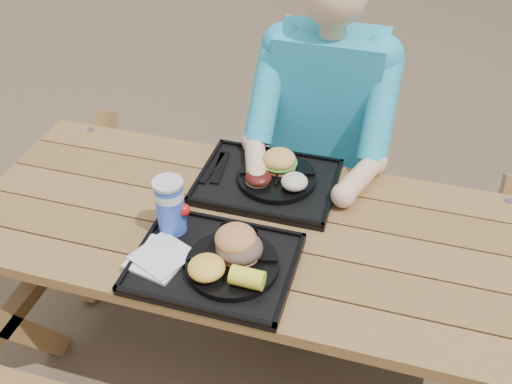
# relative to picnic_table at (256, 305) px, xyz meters

# --- Properties ---
(ground) EXTENTS (60.00, 60.00, 0.00)m
(ground) POSITION_rel_picnic_table_xyz_m (0.00, 0.00, -0.38)
(ground) COLOR #999999
(ground) RESTS_ON ground
(picnic_table) EXTENTS (1.80, 1.49, 0.75)m
(picnic_table) POSITION_rel_picnic_table_xyz_m (0.00, 0.00, 0.00)
(picnic_table) COLOR #999999
(picnic_table) RESTS_ON ground
(tray_near) EXTENTS (0.45, 0.35, 0.02)m
(tray_near) POSITION_rel_picnic_table_xyz_m (-0.06, -0.20, 0.39)
(tray_near) COLOR black
(tray_near) RESTS_ON picnic_table
(tray_far) EXTENTS (0.45, 0.35, 0.02)m
(tray_far) POSITION_rel_picnic_table_xyz_m (-0.02, 0.20, 0.39)
(tray_far) COLOR black
(tray_far) RESTS_ON picnic_table
(plate_near) EXTENTS (0.26, 0.26, 0.02)m
(plate_near) POSITION_rel_picnic_table_xyz_m (-0.01, -0.20, 0.41)
(plate_near) COLOR black
(plate_near) RESTS_ON tray_near
(plate_far) EXTENTS (0.26, 0.26, 0.02)m
(plate_far) POSITION_rel_picnic_table_xyz_m (0.01, 0.21, 0.41)
(plate_far) COLOR black
(plate_far) RESTS_ON tray_far
(napkin_stack) EXTENTS (0.17, 0.17, 0.02)m
(napkin_stack) POSITION_rel_picnic_table_xyz_m (-0.22, -0.24, 0.40)
(napkin_stack) COLOR silver
(napkin_stack) RESTS_ON tray_near
(soda_cup) EXTENTS (0.08, 0.08, 0.17)m
(soda_cup) POSITION_rel_picnic_table_xyz_m (-0.23, -0.11, 0.48)
(soda_cup) COLOR blue
(soda_cup) RESTS_ON tray_near
(condiment_bbq) EXTENTS (0.05, 0.05, 0.03)m
(condiment_bbq) POSITION_rel_picnic_table_xyz_m (-0.06, -0.08, 0.41)
(condiment_bbq) COLOR #341305
(condiment_bbq) RESTS_ON tray_near
(condiment_mustard) EXTENTS (0.04, 0.04, 0.03)m
(condiment_mustard) POSITION_rel_picnic_table_xyz_m (0.01, -0.08, 0.41)
(condiment_mustard) COLOR #C88B16
(condiment_mustard) RESTS_ON tray_near
(sandwich) EXTENTS (0.12, 0.12, 0.13)m
(sandwich) POSITION_rel_picnic_table_xyz_m (0.00, -0.17, 0.48)
(sandwich) COLOR #CB7E47
(sandwich) RESTS_ON plate_near
(mac_cheese) EXTENTS (0.10, 0.10, 0.05)m
(mac_cheese) POSITION_rel_picnic_table_xyz_m (-0.06, -0.27, 0.44)
(mac_cheese) COLOR yellow
(mac_cheese) RESTS_ON plate_near
(corn_cob) EXTENTS (0.09, 0.09, 0.05)m
(corn_cob) POSITION_rel_picnic_table_xyz_m (0.06, -0.27, 0.44)
(corn_cob) COLOR #FFF535
(corn_cob) RESTS_ON plate_near
(cutlery_far) EXTENTS (0.05, 0.19, 0.01)m
(cutlery_far) POSITION_rel_picnic_table_xyz_m (-0.19, 0.22, 0.40)
(cutlery_far) COLOR black
(cutlery_far) RESTS_ON tray_far
(burger) EXTENTS (0.11, 0.11, 0.10)m
(burger) POSITION_rel_picnic_table_xyz_m (0.01, 0.25, 0.47)
(burger) COLOR #E9A552
(burger) RESTS_ON plate_far
(baked_beans) EXTENTS (0.09, 0.09, 0.04)m
(baked_beans) POSITION_rel_picnic_table_xyz_m (-0.04, 0.16, 0.43)
(baked_beans) COLOR #46120E
(baked_beans) RESTS_ON plate_far
(potato_salad) EXTENTS (0.09, 0.09, 0.05)m
(potato_salad) POSITION_rel_picnic_table_xyz_m (0.08, 0.16, 0.44)
(potato_salad) COLOR beige
(potato_salad) RESTS_ON plate_far
(diner) EXTENTS (0.48, 0.84, 1.28)m
(diner) POSITION_rel_picnic_table_xyz_m (0.10, 0.58, 0.27)
(diner) COLOR teal
(diner) RESTS_ON ground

